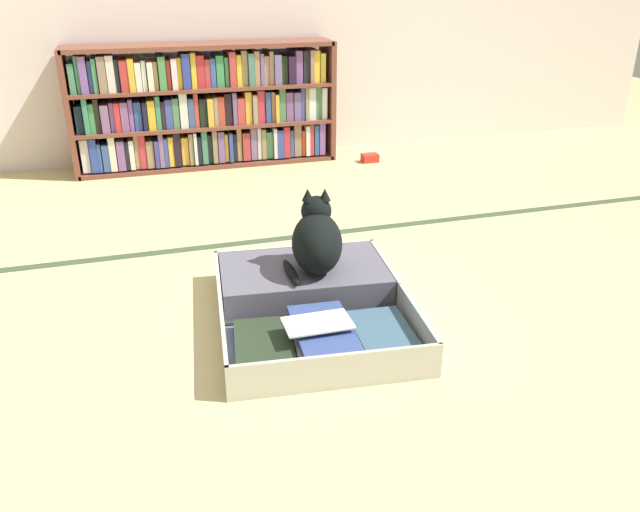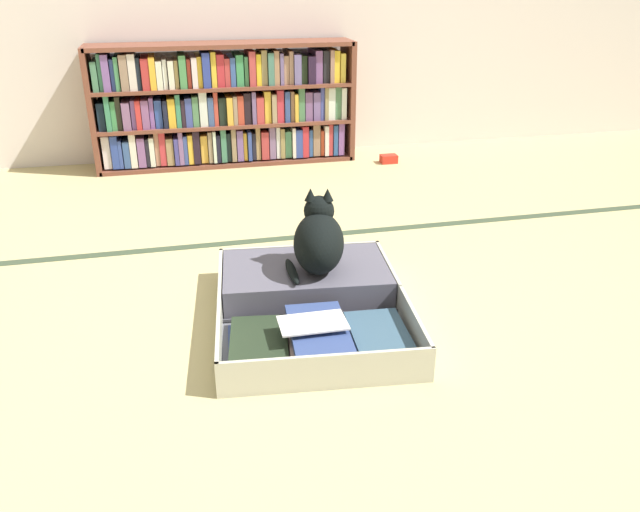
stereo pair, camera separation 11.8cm
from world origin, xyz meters
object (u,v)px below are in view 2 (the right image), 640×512
object	(u,v)px
bookshelf	(225,106)
black_cat	(318,240)
small_red_pouch	(389,159)
open_suitcase	(309,299)

from	to	relation	value
bookshelf	black_cat	bearing A→B (deg)	-85.51
bookshelf	small_red_pouch	world-z (taller)	bookshelf
open_suitcase	black_cat	world-z (taller)	black_cat
bookshelf	open_suitcase	distance (m)	1.98
open_suitcase	small_red_pouch	xyz separation A→B (m)	(0.87, 1.72, -0.02)
bookshelf	small_red_pouch	size ratio (longest dim) A/B	15.46
open_suitcase	small_red_pouch	size ratio (longest dim) A/B	8.45
open_suitcase	black_cat	xyz separation A→B (m)	(0.05, 0.10, 0.18)
black_cat	small_red_pouch	bearing A→B (deg)	63.16
small_red_pouch	bookshelf	bearing A→B (deg)	166.22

